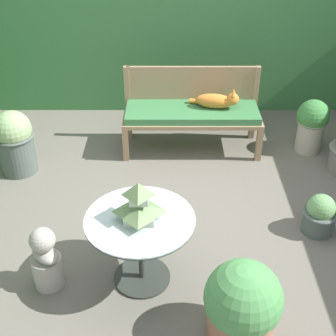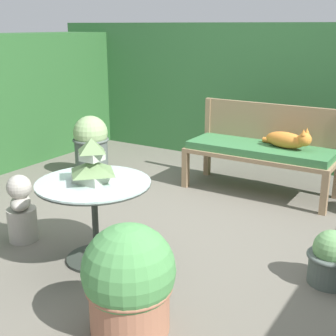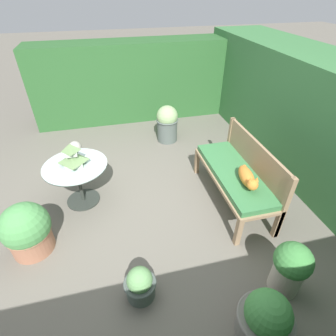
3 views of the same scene
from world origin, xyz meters
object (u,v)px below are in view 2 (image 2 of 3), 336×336
at_px(patio_table, 94,199).
at_px(potted_plant_patio_mid, 91,145).
at_px(potted_plant_bench_right, 129,281).
at_px(cat, 288,140).
at_px(pagoda_birdhouse, 92,164).
at_px(potted_plant_table_far, 331,259).
at_px(garden_bench, 260,152).
at_px(garden_bust, 21,210).

relative_size(patio_table, potted_plant_patio_mid, 1.18).
bearing_deg(potted_plant_bench_right, cat, 89.09).
xyz_separation_m(pagoda_birdhouse, potted_plant_bench_right, (0.67, -0.52, -0.42)).
bearing_deg(pagoda_birdhouse, potted_plant_table_far, 20.44).
relative_size(cat, pagoda_birdhouse, 1.69).
bearing_deg(garden_bench, potted_plant_patio_mid, -166.00).
height_order(garden_bench, potted_plant_table_far, garden_bench).
xyz_separation_m(garden_bench, potted_plant_bench_right, (0.22, -2.44, -0.11)).
bearing_deg(potted_plant_table_far, potted_plant_bench_right, -127.06).
bearing_deg(cat, potted_plant_patio_mid, -157.33).
bearing_deg(patio_table, pagoda_birdhouse, 63.43).
height_order(cat, pagoda_birdhouse, pagoda_birdhouse).
bearing_deg(garden_bust, potted_plant_table_far, 62.94).
bearing_deg(potted_plant_table_far, garden_bench, 126.66).
distance_m(potted_plant_patio_mid, potted_plant_table_far, 2.95).
bearing_deg(potted_plant_patio_mid, garden_bench, 14.00).
distance_m(patio_table, pagoda_birdhouse, 0.25).
distance_m(garden_bench, garden_bust, 2.29).
bearing_deg(patio_table, cat, 70.02).
relative_size(garden_bench, potted_plant_patio_mid, 2.19).
height_order(cat, patio_table, cat).
xyz_separation_m(cat, potted_plant_patio_mid, (-2.03, -0.47, -0.22)).
distance_m(garden_bench, cat, 0.30).
distance_m(pagoda_birdhouse, potted_plant_bench_right, 0.94).
xyz_separation_m(pagoda_birdhouse, garden_bust, (-0.69, -0.06, -0.47)).
height_order(patio_table, pagoda_birdhouse, pagoda_birdhouse).
relative_size(cat, potted_plant_table_far, 1.41).
height_order(garden_bust, potted_plant_patio_mid, potted_plant_patio_mid).
relative_size(patio_table, garden_bust, 1.48).
height_order(garden_bench, potted_plant_patio_mid, potted_plant_patio_mid).
bearing_deg(pagoda_birdhouse, garden_bust, -175.42).
height_order(pagoda_birdhouse, garden_bust, pagoda_birdhouse).
bearing_deg(garden_bust, garden_bench, 107.40).
bearing_deg(potted_plant_table_far, patio_table, -159.56).
bearing_deg(garden_bench, cat, 5.99).
height_order(patio_table, garden_bust, patio_table).
height_order(garden_bench, garden_bust, garden_bust).
xyz_separation_m(garden_bench, potted_plant_table_far, (1.02, -1.38, -0.24)).
xyz_separation_m(pagoda_birdhouse, potted_plant_patio_mid, (-1.32, 1.48, -0.37)).
bearing_deg(garden_bench, pagoda_birdhouse, -103.20).
xyz_separation_m(patio_table, potted_plant_table_far, (1.48, 0.55, -0.29)).
distance_m(garden_bust, potted_plant_bench_right, 1.44).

